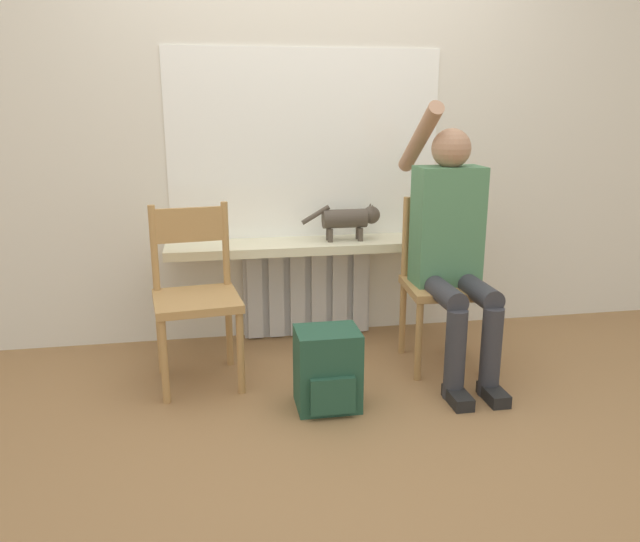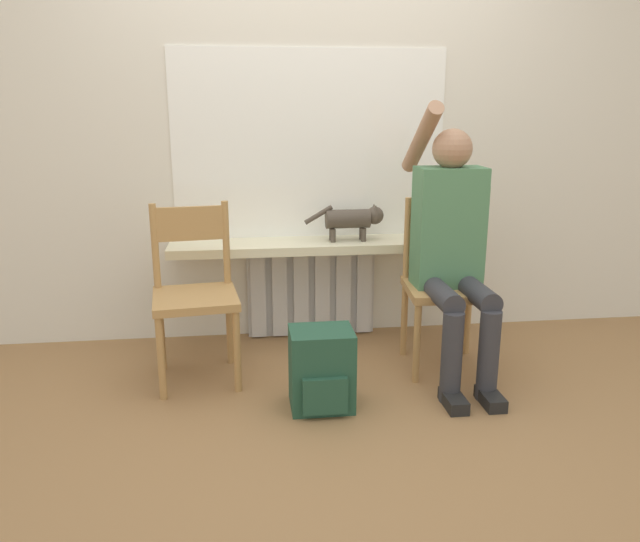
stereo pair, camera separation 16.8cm
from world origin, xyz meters
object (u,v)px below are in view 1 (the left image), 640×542
Objects in this scene: person at (453,241)px; backpack at (328,370)px; chair_left at (195,293)px; chair_right at (443,280)px; cat at (351,218)px.

backpack is (-0.70, -0.31, -0.51)m from person.
chair_left and chair_right have the same top height.
cat is at bearing 18.60° from chair_left.
chair_right is (1.30, 0.00, 0.00)m from chair_left.
person is (1.29, -0.10, 0.24)m from chair_left.
cat is at bearing 128.31° from person.
person reaches higher than chair_left.
person reaches higher than backpack.
chair_right is 1.94× the size of cat.
person reaches higher than cat.
chair_left is 1.00× the size of chair_right.
chair_left is 1.30m from chair_right.
backpack is (0.59, -0.41, -0.28)m from chair_left.
cat is 1.04m from backpack.
person is at bearing -86.89° from chair_right.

